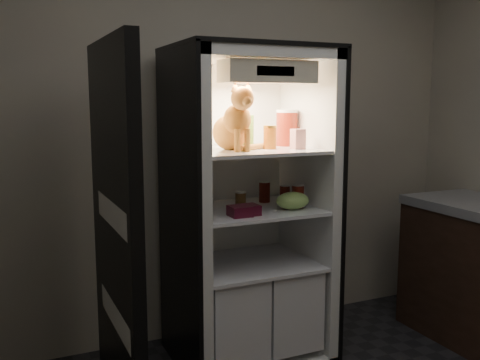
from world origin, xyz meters
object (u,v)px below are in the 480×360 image
object	(u,v)px
pepper_jar	(287,128)
berry_box_right	(248,210)
tabby_cat	(234,125)
soda_can_b	(285,195)
refrigerator	(246,230)
soda_can_c	(298,196)
grape_bag	(293,201)
salsa_jar	(270,137)
condiment_jar	(241,199)
mayo_tub	(246,136)
soda_can_a	(264,192)
cream_carton	(298,139)
parmesan_shaker	(248,132)
berry_box_left	(240,211)

from	to	relation	value
pepper_jar	berry_box_right	xyz separation A→B (m)	(-0.39, -0.27, -0.43)
tabby_cat	soda_can_b	bearing A→B (deg)	7.45
refrigerator	berry_box_right	xyz separation A→B (m)	(-0.10, -0.23, 0.18)
refrigerator	soda_can_c	distance (m)	0.38
pepper_jar	grape_bag	bearing A→B (deg)	-109.93
salsa_jar	soda_can_b	xyz separation A→B (m)	(0.14, 0.07, -0.36)
soda_can_b	condiment_jar	world-z (taller)	soda_can_b
mayo_tub	pepper_jar	size ratio (longest dim) A/B	0.56
pepper_jar	soda_can_b	bearing A→B (deg)	-123.32
soda_can_b	grape_bag	xyz separation A→B (m)	(-0.04, -0.16, -0.01)
soda_can_a	grape_bag	size ratio (longest dim) A/B	0.64
cream_carton	condiment_jar	world-z (taller)	cream_carton
pepper_jar	grape_bag	size ratio (longest dim) A/B	1.10
soda_can_a	soda_can_b	xyz separation A→B (m)	(0.09, -0.11, -0.01)
tabby_cat	salsa_jar	world-z (taller)	tabby_cat
soda_can_c	soda_can_a	bearing A→B (deg)	113.10
refrigerator	salsa_jar	bearing A→B (deg)	-48.61
salsa_jar	soda_can_c	bearing A→B (deg)	-19.81
cream_carton	soda_can_b	distance (m)	0.38
soda_can_b	berry_box_right	size ratio (longest dim) A/B	1.02
grape_bag	salsa_jar	bearing A→B (deg)	141.97
tabby_cat	soda_can_c	xyz separation A→B (m)	(0.38, -0.07, -0.43)
refrigerator	condiment_jar	size ratio (longest dim) A/B	20.97
mayo_tub	condiment_jar	xyz separation A→B (m)	(-0.07, -0.08, -0.37)
mayo_tub	soda_can_b	bearing A→B (deg)	-33.26
refrigerator	soda_can_c	bearing A→B (deg)	-33.29
parmesan_shaker	soda_can_b	distance (m)	0.46
tabby_cat	grape_bag	distance (m)	0.56
refrigerator	pepper_jar	world-z (taller)	refrigerator
pepper_jar	cream_carton	distance (m)	0.23
tabby_cat	cream_carton	xyz separation A→B (m)	(0.37, -0.08, -0.09)
mayo_tub	berry_box_left	xyz separation A→B (m)	(-0.19, -0.34, -0.38)
salsa_jar	cream_carton	size ratio (longest dim) A/B	1.17
soda_can_b	grape_bag	distance (m)	0.16
mayo_tub	soda_can_a	size ratio (longest dim) A/B	0.96
soda_can_b	berry_box_right	distance (m)	0.39
berry_box_right	tabby_cat	bearing A→B (deg)	102.27
parmesan_shaker	berry_box_right	xyz separation A→B (m)	(-0.10, -0.22, -0.42)
cream_carton	berry_box_left	distance (m)	0.55
tabby_cat	cream_carton	bearing A→B (deg)	-15.17
berry_box_left	salsa_jar	bearing A→B (deg)	28.32
grape_bag	soda_can_b	bearing A→B (deg)	77.33
berry_box_left	pepper_jar	bearing A→B (deg)	32.38
tabby_cat	pepper_jar	distance (m)	0.44
mayo_tub	cream_carton	bearing A→B (deg)	-54.16
pepper_jar	berry_box_right	bearing A→B (deg)	-145.48
soda_can_a	parmesan_shaker	bearing A→B (deg)	-153.33
salsa_jar	cream_carton	world-z (taller)	salsa_jar
berry_box_right	soda_can_a	bearing A→B (deg)	49.89
soda_can_c	refrigerator	bearing A→B (deg)	146.71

